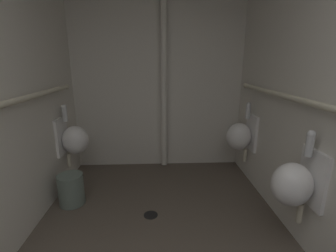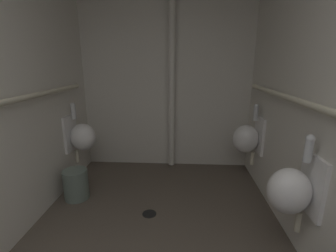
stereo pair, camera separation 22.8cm
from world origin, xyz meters
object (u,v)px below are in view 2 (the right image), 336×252
standpipe_back_wall (172,70)px  waste_bin (76,184)px  floor_drain (149,214)px  urinal_right_mid (292,190)px  urinal_left_mid (81,136)px  urinal_right_far (248,138)px

standpipe_back_wall → waste_bin: size_ratio=8.05×
floor_drain → urinal_right_mid: bearing=-23.9°
standpipe_back_wall → urinal_left_mid: bearing=-155.3°
urinal_right_mid → waste_bin: 2.13m
urinal_left_mid → waste_bin: bearing=-80.5°
urinal_right_mid → standpipe_back_wall: bearing=119.5°
urinal_left_mid → urinal_right_far: (2.02, 0.05, 0.00)m
urinal_right_mid → standpipe_back_wall: size_ratio=0.28×
urinal_right_far → standpipe_back_wall: 1.29m
urinal_right_mid → waste_bin: size_ratio=2.26×
urinal_right_far → waste_bin: (-1.95, -0.45, -0.43)m
urinal_left_mid → waste_bin: 0.59m
floor_drain → waste_bin: waste_bin is taller
urinal_left_mid → floor_drain: urinal_left_mid is taller
floor_drain → waste_bin: bearing=163.7°
urinal_left_mid → urinal_right_mid: 2.32m
urinal_left_mid → waste_bin: size_ratio=2.26×
urinal_right_far → waste_bin: bearing=-166.9°
urinal_left_mid → standpipe_back_wall: bearing=24.7°
urinal_right_mid → standpipe_back_wall: (-0.93, 1.65, 0.77)m
standpipe_back_wall → floor_drain: size_ratio=19.21×
urinal_left_mid → urinal_right_far: size_ratio=1.00×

